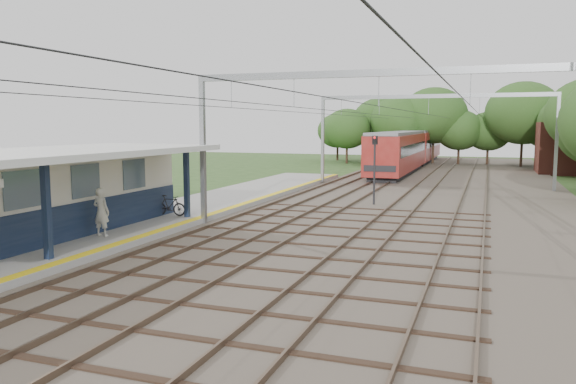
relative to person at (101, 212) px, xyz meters
The scene contains 12 objects.
ground 11.91m from the person, 55.44° to the right, with size 160.00×160.00×0.00m, color #2D4C1E.
ballast_bed 22.95m from the person, 62.11° to the left, with size 18.00×90.00×0.10m, color #473D33.
platform 4.47m from the person, 100.43° to the left, with size 5.00×52.00×0.35m, color gray.
yellow_stripe 4.60m from the person, 70.94° to the left, with size 0.45×52.00×0.01m, color yellow.
station_building 3.57m from the person, 128.14° to the right, with size 3.41×18.00×3.40m.
rail_tracks 21.88m from the person, 67.91° to the left, with size 11.80×88.00×0.15m.
catenary_system 19.00m from the person, 56.95° to the left, with size 17.22×88.00×7.00m.
tree_band 48.67m from the person, 77.43° to the left, with size 31.72×30.88×8.82m.
person is the anchor object (origin of this frame).
bicycle 5.27m from the person, 91.60° to the left, with size 0.47×1.67×1.00m, color black.
train 45.36m from the person, 82.12° to the left, with size 3.05×37.99×4.00m.
signal_post 16.37m from the person, 60.38° to the left, with size 0.32×0.30×4.10m.
Camera 1 is at (7.59, -8.32, 4.72)m, focal length 35.00 mm.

